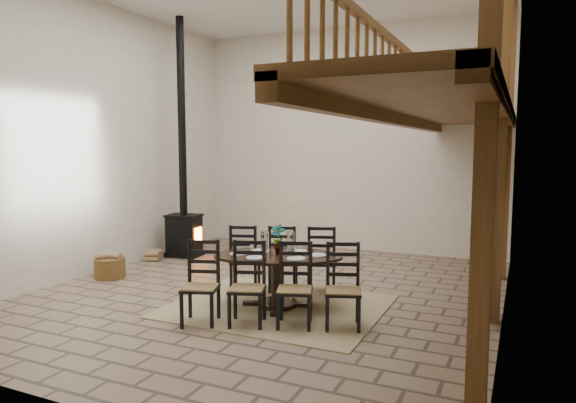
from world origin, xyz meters
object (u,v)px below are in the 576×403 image
at_px(dining_table, 277,282).
at_px(wood_stove, 184,205).
at_px(log_stack, 154,255).
at_px(log_basket, 110,267).

bearing_deg(dining_table, wood_stove, 124.78).
bearing_deg(wood_stove, log_stack, -129.21).
height_order(wood_stove, log_basket, wood_stove).
height_order(dining_table, log_stack, dining_table).
relative_size(wood_stove, log_basket, 9.18).
relative_size(dining_table, log_stack, 5.53).
bearing_deg(log_stack, dining_table, -26.13).
distance_m(dining_table, log_basket, 3.53).
bearing_deg(wood_stove, dining_table, -43.40).
xyz_separation_m(wood_stove, log_stack, (-0.36, -0.58, -1.02)).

